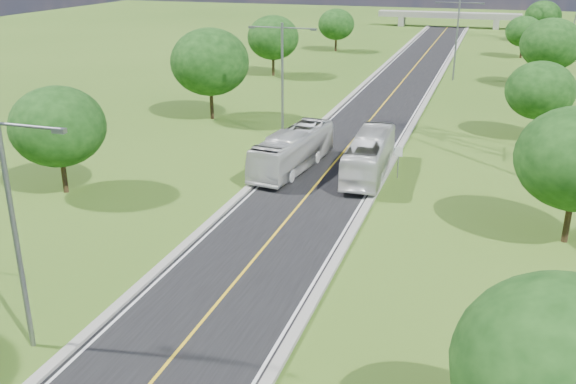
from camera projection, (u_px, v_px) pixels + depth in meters
name	position (u px, v px, depth m)	size (l,w,h in m)	color
ground	(381.00, 107.00, 67.92)	(260.00, 260.00, 0.00)	#355919
road	(390.00, 96.00, 73.25)	(8.00, 150.00, 0.06)	black
curb_left	(354.00, 93.00, 74.45)	(0.50, 150.00, 0.22)	gray
curb_right	(428.00, 98.00, 71.99)	(0.50, 150.00, 0.22)	gray
speed_limit_sign	(398.00, 157.00, 46.26)	(0.55, 0.09, 2.40)	slate
overpass	(449.00, 16.00, 138.24)	(30.00, 3.00, 3.20)	gray
streetlight_near_left	(12.00, 215.00, 24.86)	(5.90, 0.25, 10.00)	slate
streetlight_mid_left	(282.00, 72.00, 54.22)	(5.90, 0.25, 10.00)	slate
streetlight_far_right	(457.00, 33.00, 80.10)	(5.90, 0.25, 10.00)	slate
tree_lb	(58.00, 126.00, 42.46)	(6.30, 6.30, 7.33)	black
tree_lc	(210.00, 62.00, 61.41)	(7.56, 7.56, 8.79)	black
tree_ld	(273.00, 38.00, 83.56)	(6.72, 6.72, 7.82)	black
tree_le	(336.00, 24.00, 104.41)	(5.88, 5.88, 6.84)	black
tree_ra	(565.00, 371.00, 17.74)	(6.30, 6.30, 7.33)	black
tree_rc	(540.00, 91.00, 54.92)	(5.88, 5.88, 6.84)	black
tree_rd	(551.00, 44.00, 75.36)	(7.14, 7.14, 8.30)	black
tree_re	(524.00, 31.00, 97.88)	(5.46, 5.46, 6.35)	black
tree_rf	(543.00, 16.00, 114.44)	(6.30, 6.30, 7.33)	black
bus_outbound	(369.00, 155.00, 46.84)	(2.49, 10.65, 2.97)	silver
bus_inbound	(293.00, 150.00, 48.05)	(2.50, 10.70, 2.98)	silver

